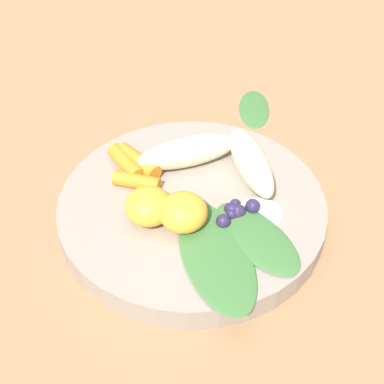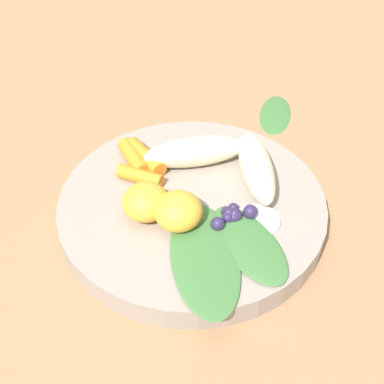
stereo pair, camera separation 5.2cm
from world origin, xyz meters
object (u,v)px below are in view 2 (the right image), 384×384
at_px(banana_peeled_right, 256,167).
at_px(kale_leaf_stray, 275,113).
at_px(orange_segment_near, 178,211).
at_px(banana_peeled_left, 195,152).
at_px(bowl, 192,208).

bearing_deg(banana_peeled_right, kale_leaf_stray, -21.17).
height_order(banana_peeled_right, orange_segment_near, orange_segment_near).
distance_m(banana_peeled_right, kale_leaf_stray, 0.17).
relative_size(banana_peeled_left, banana_peeled_right, 1.00).
height_order(banana_peeled_left, kale_leaf_stray, banana_peeled_left).
bearing_deg(banana_peeled_left, kale_leaf_stray, -140.56).
bearing_deg(kale_leaf_stray, orange_segment_near, 162.83).
relative_size(banana_peeled_right, kale_leaf_stray, 1.24).
relative_size(banana_peeled_left, orange_segment_near, 2.41).
distance_m(bowl, banana_peeled_left, 0.06).
xyz_separation_m(banana_peeled_left, banana_peeled_right, (0.03, 0.06, 0.00)).
xyz_separation_m(banana_peeled_left, orange_segment_near, (0.09, -0.02, 0.00)).
xyz_separation_m(bowl, banana_peeled_right, (-0.03, 0.07, 0.03)).
relative_size(bowl, banana_peeled_left, 2.44).
bearing_deg(orange_segment_near, kale_leaf_stray, 149.07).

